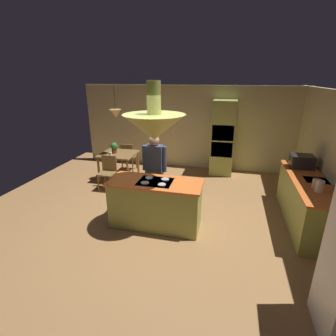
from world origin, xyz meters
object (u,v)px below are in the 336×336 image
(kitchen_island, at_px, (156,203))
(chair_facing_island, at_px, (108,170))
(dining_table, at_px, (119,157))
(chair_by_back_wall, at_px, (128,155))
(person_at_island, at_px, (155,168))
(oven_tower, at_px, (223,138))
(microwave_on_counter, at_px, (302,161))
(cup_on_table, at_px, (111,154))
(potted_plant_on_table, at_px, (114,147))
(canister_flour, at_px, (320,186))
(canister_sugar, at_px, (316,184))

(kitchen_island, xyz_separation_m, chair_facing_island, (-1.70, 1.41, 0.03))
(dining_table, xyz_separation_m, chair_by_back_wall, (0.00, 0.69, -0.15))
(person_at_island, bearing_deg, oven_tower, 63.23)
(microwave_on_counter, bearing_deg, person_at_island, -164.46)
(kitchen_island, height_order, microwave_on_counter, microwave_on_counter)
(oven_tower, relative_size, cup_on_table, 24.09)
(oven_tower, height_order, chair_facing_island, oven_tower)
(kitchen_island, height_order, cup_on_table, kitchen_island)
(dining_table, relative_size, chair_by_back_wall, 1.12)
(potted_plant_on_table, height_order, canister_flour, canister_flour)
(oven_tower, xyz_separation_m, cup_on_table, (-2.92, -1.38, -0.28))
(dining_table, relative_size, microwave_on_counter, 2.11)
(kitchen_island, distance_m, dining_table, 2.71)
(kitchen_island, relative_size, microwave_on_counter, 3.85)
(chair_facing_island, bearing_deg, potted_plant_on_table, 99.44)
(potted_plant_on_table, bearing_deg, person_at_island, -42.02)
(chair_facing_island, bearing_deg, canister_flour, -14.77)
(canister_sugar, relative_size, microwave_on_counter, 0.35)
(potted_plant_on_table, bearing_deg, microwave_on_counter, -7.34)
(dining_table, xyz_separation_m, chair_facing_island, (0.00, -0.69, -0.15))
(kitchen_island, distance_m, person_at_island, 0.84)
(potted_plant_on_table, distance_m, canister_sugar, 4.96)
(cup_on_table, bearing_deg, canister_sugar, -17.52)
(microwave_on_counter, bearing_deg, chair_facing_island, -178.92)
(person_at_island, distance_m, cup_on_table, 2.02)
(cup_on_table, bearing_deg, potted_plant_on_table, 89.14)
(oven_tower, distance_m, canister_flour, 3.49)
(kitchen_island, xyz_separation_m, potted_plant_on_table, (-1.81, 2.10, 0.46))
(oven_tower, bearing_deg, chair_by_back_wall, -170.73)
(microwave_on_counter, bearing_deg, oven_tower, 134.94)
(chair_by_back_wall, xyz_separation_m, canister_sugar, (4.54, -2.39, 0.51))
(oven_tower, relative_size, microwave_on_counter, 4.71)
(chair_by_back_wall, height_order, cup_on_table, chair_by_back_wall)
(kitchen_island, relative_size, canister_flour, 8.46)
(canister_flour, bearing_deg, chair_facing_island, 165.23)
(cup_on_table, distance_m, canister_sugar, 4.89)
(chair_by_back_wall, bearing_deg, microwave_on_counter, 164.17)
(chair_by_back_wall, relative_size, canister_flour, 4.16)
(person_at_island, xyz_separation_m, cup_on_table, (-1.61, 1.22, -0.15))
(kitchen_island, bearing_deg, person_at_island, 107.66)
(person_at_island, bearing_deg, canister_flour, -8.12)
(chair_by_back_wall, bearing_deg, kitchen_island, 121.39)
(oven_tower, height_order, canister_flour, oven_tower)
(chair_by_back_wall, bearing_deg, chair_facing_island, 90.00)
(chair_by_back_wall, relative_size, cup_on_table, 9.67)
(dining_table, bearing_deg, kitchen_island, -51.01)
(oven_tower, relative_size, canister_sugar, 13.32)
(oven_tower, height_order, canister_sugar, oven_tower)
(oven_tower, relative_size, potted_plant_on_table, 7.23)
(potted_plant_on_table, height_order, canister_sugar, canister_sugar)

